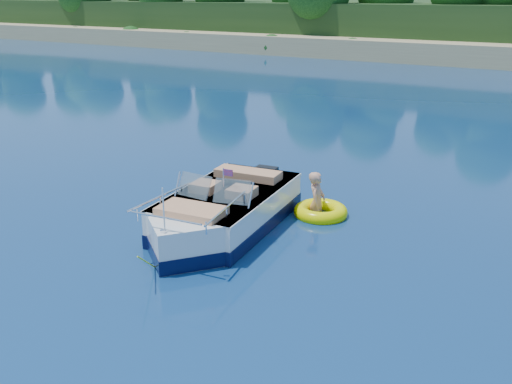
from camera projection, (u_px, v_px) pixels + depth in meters
ground at (260, 304)px, 9.38m from camera, size 160.00×160.00×0.00m
motorboat at (221, 215)px, 12.14m from camera, size 2.40×5.53×1.85m
tow_tube at (321, 212)px, 13.10m from camera, size 1.53×1.53×0.33m
boy at (317, 213)px, 13.26m from camera, size 0.58×0.90×1.63m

